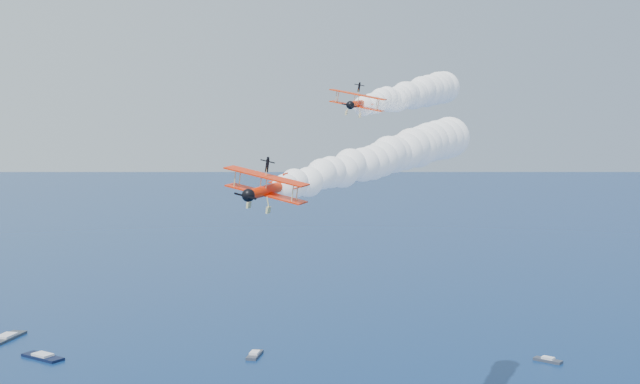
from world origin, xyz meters
TOP-DOWN VIEW (x-y plane):
  - biplane_lead at (16.29, 35.94)m, footprint 10.41×10.95m
  - biplane_trail at (-8.93, 12.85)m, footprint 11.21×12.11m
  - smoke_trail_lead at (37.89, 53.28)m, footprint 58.14×56.97m
  - smoke_trail_trail at (14.61, 27.45)m, footprint 57.96×52.81m

SIDE VIEW (x-z plane):
  - biplane_trail at x=-8.93m, z-range 49.35..56.49m
  - smoke_trail_trail at x=14.61m, z-range 49.81..60.21m
  - biplane_lead at x=16.29m, z-range 58.58..65.04m
  - smoke_trail_lead at x=37.89m, z-range 58.71..69.10m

